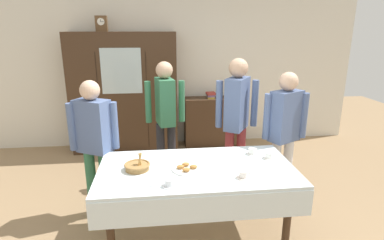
{
  "coord_description": "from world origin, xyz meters",
  "views": [
    {
      "loc": [
        -0.35,
        -2.88,
        2.04
      ],
      "look_at": [
        0.0,
        0.2,
        1.13
      ],
      "focal_mm": 29.16,
      "sensor_mm": 36.0,
      "label": 1
    }
  ],
  "objects_px": {
    "tea_cup_far_right": "(244,175)",
    "spoon_back_edge": "(121,178)",
    "spoon_center": "(149,186)",
    "bookshelf_low": "(210,121)",
    "tea_cup_back_edge": "(252,152)",
    "pastry_plate": "(187,168)",
    "wall_cabinet": "(124,93)",
    "bread_basket": "(137,166)",
    "dining_table": "(197,179)",
    "person_by_cabinet": "(237,113)",
    "mantel_clock": "(101,24)",
    "book_stack": "(211,95)",
    "person_beside_shelf": "(94,137)",
    "person_behind_table_right": "(285,126)",
    "tea_cup_mid_right": "(269,156)",
    "spoon_near_right": "(188,157)",
    "tea_cup_near_right": "(169,183)",
    "person_near_right_end": "(165,110)"
  },
  "relations": [
    {
      "from": "tea_cup_far_right",
      "to": "spoon_center",
      "type": "distance_m",
      "value": 0.83
    },
    {
      "from": "book_stack",
      "to": "tea_cup_mid_right",
      "type": "distance_m",
      "value": 2.48
    },
    {
      "from": "dining_table",
      "to": "bread_basket",
      "type": "relative_size",
      "value": 7.7
    },
    {
      "from": "wall_cabinet",
      "to": "bread_basket",
      "type": "height_order",
      "value": "wall_cabinet"
    },
    {
      "from": "dining_table",
      "to": "mantel_clock",
      "type": "height_order",
      "value": "mantel_clock"
    },
    {
      "from": "tea_cup_near_right",
      "to": "person_behind_table_right",
      "type": "distance_m",
      "value": 1.68
    },
    {
      "from": "bookshelf_low",
      "to": "person_behind_table_right",
      "type": "xyz_separation_m",
      "value": [
        0.52,
        -2.0,
        0.52
      ]
    },
    {
      "from": "bread_basket",
      "to": "spoon_center",
      "type": "relative_size",
      "value": 2.02
    },
    {
      "from": "tea_cup_far_right",
      "to": "person_behind_table_right",
      "type": "xyz_separation_m",
      "value": [
        0.72,
        0.87,
        0.15
      ]
    },
    {
      "from": "tea_cup_near_right",
      "to": "spoon_center",
      "type": "bearing_deg",
      "value": 174.28
    },
    {
      "from": "person_beside_shelf",
      "to": "spoon_center",
      "type": "bearing_deg",
      "value": -56.25
    },
    {
      "from": "book_stack",
      "to": "person_near_right_end",
      "type": "height_order",
      "value": "person_near_right_end"
    },
    {
      "from": "tea_cup_far_right",
      "to": "spoon_back_edge",
      "type": "xyz_separation_m",
      "value": [
        -1.07,
        0.11,
        -0.02
      ]
    },
    {
      "from": "dining_table",
      "to": "tea_cup_back_edge",
      "type": "xyz_separation_m",
      "value": [
        0.62,
        0.29,
        0.13
      ]
    },
    {
      "from": "tea_cup_mid_right",
      "to": "person_behind_table_right",
      "type": "height_order",
      "value": "person_behind_table_right"
    },
    {
      "from": "bread_basket",
      "to": "spoon_near_right",
      "type": "height_order",
      "value": "bread_basket"
    },
    {
      "from": "mantel_clock",
      "to": "spoon_near_right",
      "type": "relative_size",
      "value": 2.02
    },
    {
      "from": "tea_cup_near_right",
      "to": "spoon_center",
      "type": "height_order",
      "value": "tea_cup_near_right"
    },
    {
      "from": "book_stack",
      "to": "person_by_cabinet",
      "type": "relative_size",
      "value": 0.12
    },
    {
      "from": "wall_cabinet",
      "to": "person_beside_shelf",
      "type": "height_order",
      "value": "wall_cabinet"
    },
    {
      "from": "spoon_back_edge",
      "to": "spoon_center",
      "type": "bearing_deg",
      "value": -35.8
    },
    {
      "from": "spoon_near_right",
      "to": "person_by_cabinet",
      "type": "distance_m",
      "value": 0.97
    },
    {
      "from": "tea_cup_far_right",
      "to": "spoon_back_edge",
      "type": "distance_m",
      "value": 1.08
    },
    {
      "from": "mantel_clock",
      "to": "bread_basket",
      "type": "relative_size",
      "value": 1.0
    },
    {
      "from": "bread_basket",
      "to": "pastry_plate",
      "type": "xyz_separation_m",
      "value": [
        0.46,
        -0.06,
        -0.02
      ]
    },
    {
      "from": "book_stack",
      "to": "tea_cup_far_right",
      "type": "height_order",
      "value": "book_stack"
    },
    {
      "from": "person_by_cabinet",
      "to": "book_stack",
      "type": "bearing_deg",
      "value": 90.79
    },
    {
      "from": "tea_cup_far_right",
      "to": "bread_basket",
      "type": "bearing_deg",
      "value": 163.66
    },
    {
      "from": "person_beside_shelf",
      "to": "person_behind_table_right",
      "type": "height_order",
      "value": "person_behind_table_right"
    },
    {
      "from": "spoon_near_right",
      "to": "spoon_back_edge",
      "type": "xyz_separation_m",
      "value": [
        -0.63,
        -0.39,
        0.0
      ]
    },
    {
      "from": "dining_table",
      "to": "wall_cabinet",
      "type": "height_order",
      "value": "wall_cabinet"
    },
    {
      "from": "spoon_center",
      "to": "bookshelf_low",
      "type": "bearing_deg",
      "value": 70.66
    },
    {
      "from": "tea_cup_back_edge",
      "to": "pastry_plate",
      "type": "height_order",
      "value": "tea_cup_back_edge"
    },
    {
      "from": "pastry_plate",
      "to": "person_by_cabinet",
      "type": "distance_m",
      "value": 1.21
    },
    {
      "from": "person_behind_table_right",
      "to": "person_beside_shelf",
      "type": "bearing_deg",
      "value": -178.81
    },
    {
      "from": "tea_cup_near_right",
      "to": "spoon_back_edge",
      "type": "bearing_deg",
      "value": 155.17
    },
    {
      "from": "tea_cup_near_right",
      "to": "person_beside_shelf",
      "type": "xyz_separation_m",
      "value": [
        -0.76,
        0.9,
        0.12
      ]
    },
    {
      "from": "spoon_back_edge",
      "to": "bread_basket",
      "type": "bearing_deg",
      "value": 50.46
    },
    {
      "from": "spoon_back_edge",
      "to": "person_by_cabinet",
      "type": "bearing_deg",
      "value": 39.08
    },
    {
      "from": "dining_table",
      "to": "person_near_right_end",
      "type": "bearing_deg",
      "value": 100.51
    },
    {
      "from": "dining_table",
      "to": "tea_cup_near_right",
      "type": "xyz_separation_m",
      "value": [
        -0.27,
        -0.3,
        0.13
      ]
    },
    {
      "from": "wall_cabinet",
      "to": "book_stack",
      "type": "bearing_deg",
      "value": 1.95
    },
    {
      "from": "tea_cup_mid_right",
      "to": "person_beside_shelf",
      "type": "xyz_separation_m",
      "value": [
        -1.79,
        0.43,
        0.12
      ]
    },
    {
      "from": "wall_cabinet",
      "to": "tea_cup_far_right",
      "type": "distance_m",
      "value": 3.1
    },
    {
      "from": "bookshelf_low",
      "to": "person_by_cabinet",
      "type": "xyz_separation_m",
      "value": [
        0.02,
        -1.7,
        0.61
      ]
    },
    {
      "from": "spoon_back_edge",
      "to": "spoon_center",
      "type": "distance_m",
      "value": 0.3
    },
    {
      "from": "pastry_plate",
      "to": "book_stack",
      "type": "bearing_deg",
      "value": 75.6
    },
    {
      "from": "pastry_plate",
      "to": "spoon_center",
      "type": "height_order",
      "value": "pastry_plate"
    },
    {
      "from": "book_stack",
      "to": "person_behind_table_right",
      "type": "bearing_deg",
      "value": -75.4
    },
    {
      "from": "bread_basket",
      "to": "spoon_back_edge",
      "type": "distance_m",
      "value": 0.21
    }
  ]
}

